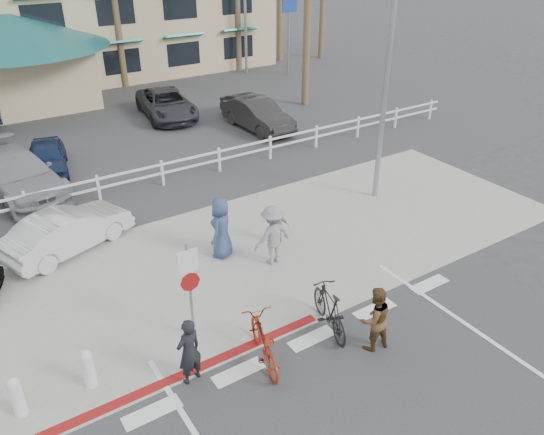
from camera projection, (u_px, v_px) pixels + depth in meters
ground at (327, 354)px, 12.12m from camera, size 140.00×140.00×0.00m
bike_path at (389, 413)px, 10.65m from camera, size 12.00×16.00×0.01m
sidewalk_plaza at (232, 262)px, 15.43m from camera, size 22.00×7.00×0.01m
cross_street at (176, 209)px, 18.37m from camera, size 40.00×5.00×0.01m
parking_lot at (94, 131)px, 25.36m from camera, size 50.00×16.00×0.01m
curb_red at (185, 374)px, 11.57m from camera, size 7.00×0.25×0.02m
rail_fence at (165, 173)px, 19.84m from camera, size 29.40×0.16×1.00m
sign_post at (190, 287)px, 11.95m from camera, size 0.50×0.10×2.90m
bollard_0 at (88, 368)px, 11.08m from camera, size 0.26×0.26×0.95m
bollard_1 at (17, 397)px, 10.41m from camera, size 0.26×0.26×0.95m
streetlight_0 at (387, 71)px, 17.10m from camera, size 0.60×2.00×9.00m
info_sign at (289, 31)px, 33.63m from camera, size 1.20×0.16×5.60m
bike_red at (263, 342)px, 11.71m from camera, size 1.19×2.09×1.04m
rider_red at (189, 351)px, 11.05m from camera, size 0.67×0.52×1.62m
bike_black at (329, 309)px, 12.62m from camera, size 1.04×2.01×1.16m
rider_black at (375, 319)px, 11.95m from camera, size 0.87×0.72×1.63m
pedestrian_a at (272, 235)px, 15.02m from camera, size 1.21×0.74×1.82m
pedestrian_child at (278, 227)px, 16.17m from camera, size 0.70×0.49×1.10m
pedestrian_b at (221, 228)px, 15.34m from camera, size 1.08×1.04×1.87m
car_white_sedan at (68, 231)px, 15.77m from camera, size 4.13×2.66×1.28m
lot_car_1 at (17, 174)px, 19.02m from camera, size 3.14×5.67×1.56m
lot_car_2 at (47, 157)px, 20.86m from camera, size 2.13×3.79×1.22m
lot_car_3 at (249, 109)px, 26.44m from camera, size 1.38×3.73×1.22m
lot_car_5 at (166, 104)px, 26.90m from camera, size 2.93×5.21×1.37m
lot_car_6 at (258, 115)px, 25.21m from camera, size 1.69×4.40×1.43m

